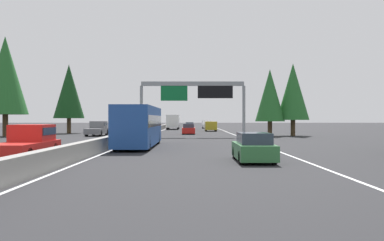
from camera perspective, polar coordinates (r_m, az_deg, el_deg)
The scene contains 18 objects.
ground_plane at distance 65.10m, azimuth -5.11°, elevation -1.67°, with size 320.00×320.00×0.00m, color #262628.
median_barrier at distance 85.04m, azimuth -4.12°, elevation -0.92°, with size 180.00×0.56×0.90m, color gray.
shoulder_stripe_right at distance 75.06m, azimuth 4.37°, elevation -1.41°, with size 160.00×0.16×0.01m, color silver.
shoulder_stripe_median at distance 75.04m, azimuth -4.24°, elevation -1.41°, with size 160.00×0.16×0.01m, color silver.
sign_gantry_overhead at distance 49.84m, azimuth 0.29°, elevation 3.81°, with size 0.50×12.68×6.63m.
sedan_mid_left at distance 21.42m, azimuth 8.45°, elevation -3.76°, with size 4.40×1.80×1.47m.
bus_far_center at distance 32.33m, azimuth -7.25°, elevation -0.57°, with size 11.50×2.55×3.10m.
sedan_distant_b at distance 58.53m, azimuth -0.47°, elevation -1.22°, with size 4.40×1.80×1.47m.
box_truck_near_right at distance 85.34m, azimuth -2.62°, elevation -0.14°, with size 8.50×2.40×2.95m.
sedan_far_right at distance 82.79m, azimuth -0.33°, elevation -0.79°, with size 4.40×1.80×1.47m.
minivan_far_left at distance 72.69m, azimuth 2.59°, elevation -0.72°, with size 5.00×1.95×1.69m.
pickup_mid_right at distance 94.38m, azimuth 2.01°, elevation -0.52°, with size 5.60×2.00×1.86m.
oncoming_near at distance 54.52m, azimuth -12.85°, elevation -1.09°, with size 5.60×2.00×1.86m.
oncoming_far at distance 23.69m, azimuth -21.62°, elevation -2.83°, with size 5.60×2.00×1.86m.
conifer_right_near at distance 53.13m, azimuth 10.66°, elevation 3.40°, with size 3.70×3.70×8.41m.
conifer_right_mid at distance 54.30m, azimuth 13.71°, elevation 3.86°, with size 4.06×4.06×9.23m.
conifer_left_near at distance 56.13m, azimuth -24.29°, elevation 5.67°, with size 5.43×5.43×12.34m.
conifer_left_mid at distance 64.19m, azimuth -16.56°, elevation 3.84°, with size 4.50×4.50×10.23m.
Camera 1 is at (-4.81, -5.76, 2.18)m, focal length 38.80 mm.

